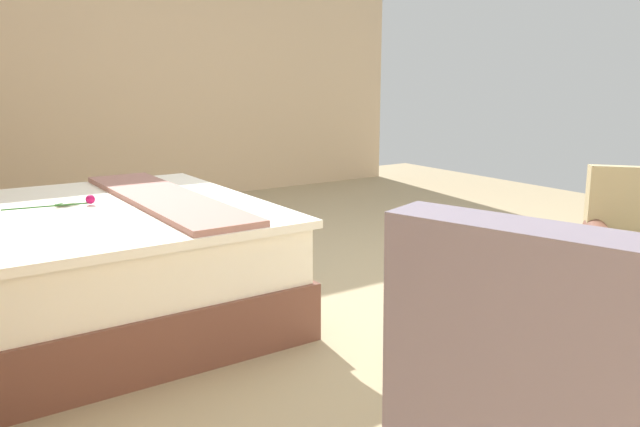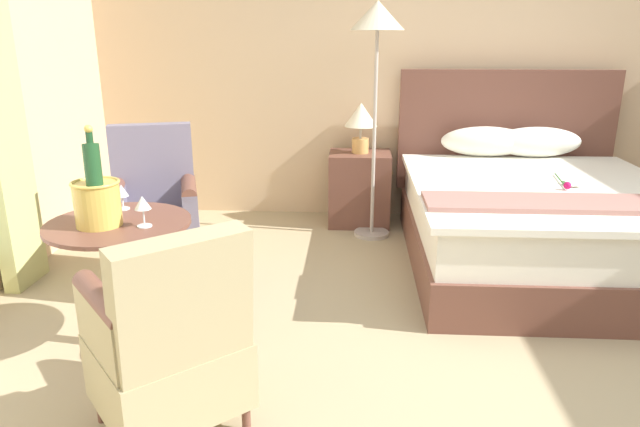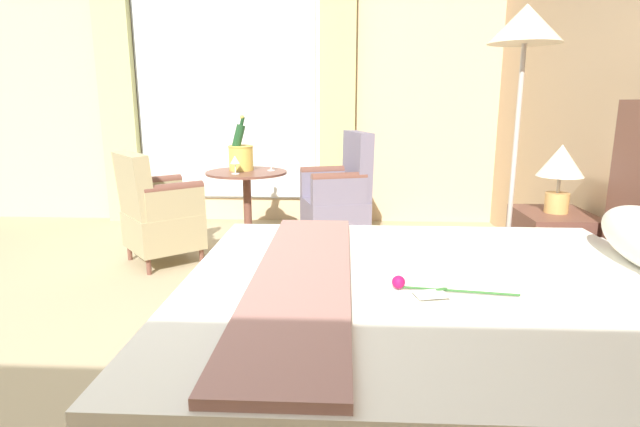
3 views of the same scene
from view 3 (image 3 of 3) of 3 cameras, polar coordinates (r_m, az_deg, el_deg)
The scene contains 12 objects.
ground_plane at distance 2.72m, azimuth -25.27°, elevation -16.47°, with size 7.92×7.92×0.00m, color tan.
wall_window_side at distance 5.46m, azimuth -10.33°, elevation 13.41°, with size 0.27×5.69×2.71m.
bed at distance 2.09m, azimuth 16.45°, elevation -14.20°, with size 1.77×2.09×1.28m.
nightstand at distance 3.42m, azimuth 24.84°, elevation -4.91°, with size 0.53×0.42×0.61m.
bedside_lamp at distance 3.30m, azimuth 25.79°, elevation 4.84°, with size 0.27×0.27×0.41m.
floor_lamp_brass at distance 3.08m, azimuth 22.26°, elevation 16.87°, with size 0.40×0.40×1.78m.
side_table_round at distance 4.37m, azimuth -8.29°, elevation 1.14°, with size 0.69×0.69×0.68m.
champagne_bucket at distance 4.38m, azimuth -9.07°, elevation 6.70°, with size 0.22×0.22×0.47m.
wine_glass_near_bucket at distance 4.17m, azimuth -9.69°, elevation 5.96°, with size 0.08×0.08×0.15m.
wine_glass_near_edge at distance 4.33m, azimuth -5.62°, elevation 6.10°, with size 0.07×0.07×0.13m.
armchair_by_window at distance 4.38m, azimuth 2.27°, elevation 1.94°, with size 0.66×0.65×1.01m.
armchair_facing_bed at distance 4.13m, azimuth -18.11°, elevation -0.00°, with size 0.74×0.74×0.89m.
Camera 3 is at (2.07, 1.22, 1.27)m, focal length 28.00 mm.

